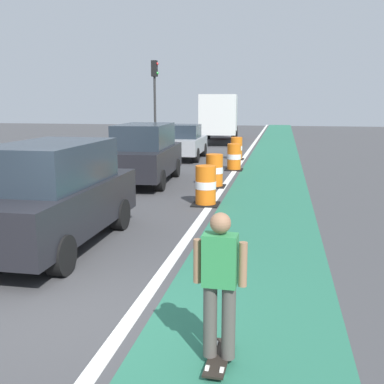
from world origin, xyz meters
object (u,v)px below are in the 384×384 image
parked_suv_second (145,153)px  traffic_barrel_far (236,149)px  skateboarder_on_lane (220,284)px  traffic_light_corner (155,89)px  delivery_truck_down_block (220,115)px  traffic_barrel_back (234,157)px  parked_sedan_third (183,142)px  traffic_barrel_front (206,186)px  traffic_barrel_mid (214,171)px  parked_suv_nearest (53,195)px

parked_suv_second → traffic_barrel_far: parked_suv_second is taller
skateboarder_on_lane → traffic_light_corner: traffic_light_corner is taller
parked_suv_second → delivery_truck_down_block: delivery_truck_down_block is taller
traffic_barrel_back → traffic_light_corner: traffic_light_corner is taller
parked_sedan_third → traffic_light_corner: bearing=120.8°
traffic_barrel_front → parked_sedan_third: bearing=105.5°
parked_suv_second → traffic_barrel_front: bearing=-49.6°
traffic_barrel_back → delivery_truck_down_block: delivery_truck_down_block is taller
skateboarder_on_lane → traffic_barrel_far: skateboarder_on_lane is taller
traffic_barrel_mid → traffic_barrel_back: bearing=86.5°
traffic_barrel_back → traffic_light_corner: size_ratio=0.21×
traffic_barrel_front → traffic_barrel_far: same height
skateboarder_on_lane → parked_sedan_third: size_ratio=0.41×
traffic_barrel_mid → skateboarder_on_lane: bearing=-81.5°
traffic_barrel_mid → delivery_truck_down_block: delivery_truck_down_block is taller
traffic_barrel_back → traffic_light_corner: (-5.43, 7.58, 2.97)m
parked_suv_second → traffic_barrel_back: 4.59m
skateboarder_on_lane → parked_suv_nearest: 5.14m
parked_suv_nearest → traffic_barrel_far: (2.12, 14.60, -0.50)m
parked_sedan_third → delivery_truck_down_block: bearing=87.2°
parked_suv_second → traffic_barrel_front: (2.66, -3.13, -0.50)m
parked_sedan_third → traffic_barrel_far: (2.59, 0.36, -0.30)m
parked_suv_nearest → delivery_truck_down_block: delivery_truck_down_block is taller
parked_sedan_third → traffic_light_corner: traffic_light_corner is taller
parked_suv_second → skateboarder_on_lane: bearing=-69.5°
parked_suv_nearest → traffic_barrel_front: size_ratio=4.22×
traffic_barrel_front → traffic_barrel_far: bearing=91.0°
parked_sedan_third → parked_suv_nearest: bearing=-88.1°
traffic_barrel_mid → traffic_barrel_far: bearing=90.1°
parked_sedan_third → traffic_light_corner: 5.72m
traffic_barrel_back → parked_sedan_third: bearing=131.3°
traffic_barrel_back → parked_suv_nearest: bearing=-102.2°
delivery_truck_down_block → traffic_light_corner: size_ratio=1.52×
traffic_barrel_front → parked_suv_nearest: bearing=-118.5°
parked_suv_nearest → parked_sedan_third: 14.25m
parked_suv_second → delivery_truck_down_block: size_ratio=0.60×
traffic_barrel_mid → traffic_light_corner: size_ratio=0.21×
parked_suv_nearest → parked_sedan_third: bearing=91.9°
parked_sedan_third → traffic_barrel_far: parked_sedan_third is taller
parked_suv_second → delivery_truck_down_block: (0.38, 16.83, 0.81)m
parked_suv_nearest → parked_suv_second: bearing=92.8°
traffic_barrel_far → traffic_barrel_back: bearing=-85.9°
skateboarder_on_lane → traffic_barrel_back: bearing=95.3°
skateboarder_on_lane → traffic_light_corner: 23.29m
parked_sedan_third → traffic_barrel_mid: size_ratio=3.81×
parked_suv_second → traffic_barrel_mid: size_ratio=4.30×
traffic_barrel_front → traffic_light_corner: bearing=110.5°
traffic_light_corner → delivery_truck_down_block: bearing=61.3°
parked_sedan_third → traffic_barrel_mid: 7.66m
traffic_barrel_back → traffic_barrel_far: same height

